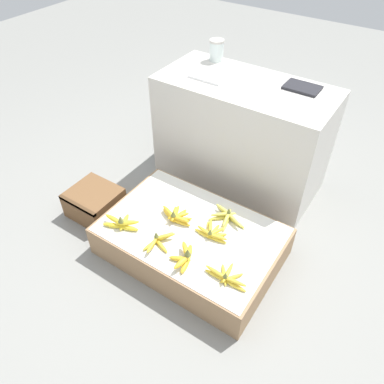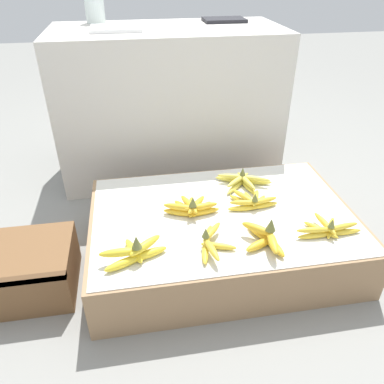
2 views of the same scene
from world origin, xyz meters
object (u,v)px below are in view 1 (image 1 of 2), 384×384
at_px(banana_bunch_front_midright, 185,257).
at_px(banana_bunch_middle_midright, 212,233).
at_px(banana_bunch_front_midleft, 159,241).
at_px(banana_bunch_back_midright, 227,217).
at_px(wooden_crate, 95,202).
at_px(banana_bunch_front_left, 121,223).
at_px(glass_jar, 217,50).
at_px(foam_tray_white, 210,75).
at_px(banana_bunch_front_right, 226,277).
at_px(banana_bunch_middle_midleft, 176,216).

xyz_separation_m(banana_bunch_front_midright, banana_bunch_middle_midright, (0.03, 0.25, -0.01)).
height_order(banana_bunch_front_midleft, banana_bunch_back_midright, banana_bunch_front_midleft).
bearing_deg(banana_bunch_front_midright, wooden_crate, 170.58).
relative_size(banana_bunch_front_left, banana_bunch_back_midright, 0.94).
bearing_deg(wooden_crate, banana_bunch_middle_midright, 6.47).
distance_m(banana_bunch_back_midright, glass_jar, 1.23).
xyz_separation_m(banana_bunch_front_midleft, banana_bunch_middle_midright, (0.23, 0.23, -0.00)).
distance_m(wooden_crate, foam_tray_white, 1.19).
xyz_separation_m(banana_bunch_front_midright, banana_bunch_back_midright, (0.04, 0.41, -0.01)).
relative_size(banana_bunch_front_left, banana_bunch_front_midright, 1.08).
height_order(wooden_crate, glass_jar, glass_jar).
relative_size(wooden_crate, banana_bunch_back_midright, 1.31).
bearing_deg(glass_jar, foam_tray_white, -67.50).
distance_m(wooden_crate, glass_jar, 1.40).
bearing_deg(banana_bunch_middle_midright, banana_bunch_front_right, -44.91).
relative_size(wooden_crate, banana_bunch_front_right, 1.28).
xyz_separation_m(wooden_crate, banana_bunch_middle_midright, (0.90, 0.10, 0.15)).
bearing_deg(banana_bunch_back_midright, banana_bunch_middle_midright, -93.14).
bearing_deg(banana_bunch_front_midleft, foam_tray_white, 105.63).
bearing_deg(banana_bunch_back_midright, glass_jar, 125.95).
bearing_deg(wooden_crate, banana_bunch_front_left, -19.62).
xyz_separation_m(banana_bunch_front_midleft, glass_jar, (-0.38, 1.25, 0.63)).
xyz_separation_m(banana_bunch_front_right, banana_bunch_middle_midleft, (-0.49, 0.22, 0.01)).
bearing_deg(banana_bunch_front_right, foam_tray_white, 126.50).
distance_m(banana_bunch_front_right, glass_jar, 1.63).
xyz_separation_m(banana_bunch_front_midleft, banana_bunch_front_right, (0.45, 0.00, -0.00)).
relative_size(banana_bunch_middle_midright, banana_bunch_back_midright, 0.87).
distance_m(banana_bunch_front_midleft, banana_bunch_middle_midright, 0.32).
bearing_deg(foam_tray_white, glass_jar, 112.50).
bearing_deg(banana_bunch_front_midleft, glass_jar, 107.09).
bearing_deg(banana_bunch_front_right, wooden_crate, 173.70).
bearing_deg(banana_bunch_front_midleft, banana_bunch_front_right, 0.41).
bearing_deg(banana_bunch_front_left, banana_bunch_middle_midright, 26.45).
relative_size(banana_bunch_back_midright, glass_jar, 1.70).
bearing_deg(banana_bunch_middle_midright, banana_bunch_middle_midleft, -177.46).
xyz_separation_m(banana_bunch_back_midright, foam_tray_white, (-0.51, 0.60, 0.57)).
bearing_deg(glass_jar, banana_bunch_front_left, -84.97).
xyz_separation_m(banana_bunch_front_right, glass_jar, (-0.84, 1.25, 0.64)).
relative_size(glass_jar, foam_tray_white, 0.61).
relative_size(banana_bunch_front_left, foam_tray_white, 0.97).
height_order(banana_bunch_middle_midleft, banana_bunch_back_midright, banana_bunch_middle_midleft).
xyz_separation_m(banana_bunch_front_midright, foam_tray_white, (-0.48, 1.01, 0.56)).
bearing_deg(banana_bunch_front_midleft, banana_bunch_middle_midleft, 98.14).
distance_m(banana_bunch_front_midleft, banana_bunch_middle_midleft, 0.22).
bearing_deg(banana_bunch_front_left, banana_bunch_front_midleft, 3.51).
height_order(banana_bunch_front_midright, glass_jar, glass_jar).
height_order(banana_bunch_front_left, banana_bunch_front_right, banana_bunch_front_left).
bearing_deg(foam_tray_white, banana_bunch_middle_midleft, -72.32).
distance_m(banana_bunch_front_right, banana_bunch_middle_midright, 0.32).
height_order(banana_bunch_front_left, foam_tray_white, foam_tray_white).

